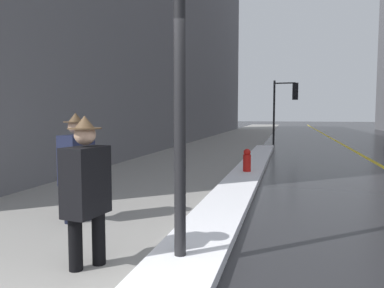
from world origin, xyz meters
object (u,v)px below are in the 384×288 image
traffic_light_near (288,98)px  fire_hydrant (247,163)px  lamp_post (180,18)px  pedestrian_in_glasses (77,163)px  pedestrian_in_fedora (86,186)px

traffic_light_near → fire_hydrant: (-0.95, -11.48, -2.09)m
lamp_post → fire_hydrant: bearing=89.3°
fire_hydrant → pedestrian_in_glasses: bearing=-112.6°
lamp_post → traffic_light_near: size_ratio=1.21×
lamp_post → traffic_light_near: (1.02, 17.32, -0.07)m
traffic_light_near → fire_hydrant: 11.70m
pedestrian_in_glasses → fire_hydrant: bearing=165.7°
pedestrian_in_glasses → fire_hydrant: (1.95, 4.69, -0.53)m
fire_hydrant → pedestrian_in_fedora: bearing=-99.0°
traffic_light_near → pedestrian_in_glasses: 16.50m
traffic_light_near → fire_hydrant: traffic_light_near is taller
traffic_light_near → pedestrian_in_glasses: size_ratio=2.12×
lamp_post → traffic_light_near: lamp_post is taller
pedestrian_in_fedora → fire_hydrant: pedestrian_in_fedora is taller
pedestrian_in_fedora → pedestrian_in_glasses: pedestrian_in_glasses is taller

